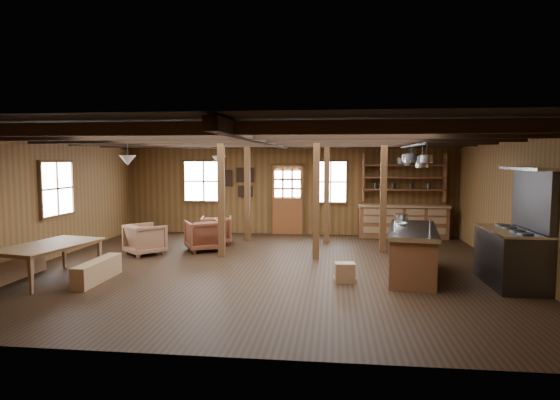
% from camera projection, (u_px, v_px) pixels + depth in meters
% --- Properties ---
extents(room, '(10.04, 9.04, 2.84)m').
position_uv_depth(room, '(266.00, 201.00, 9.73)').
color(room, black).
rests_on(room, ground).
extents(ceiling_joists, '(9.80, 8.82, 0.18)m').
position_uv_depth(ceiling_joists, '(267.00, 140.00, 9.79)').
color(ceiling_joists, black).
rests_on(ceiling_joists, ceiling).
extents(timber_posts, '(3.95, 2.35, 2.80)m').
position_uv_depth(timber_posts, '(299.00, 194.00, 11.73)').
color(timber_posts, '#462B14').
rests_on(timber_posts, floor).
extents(back_door, '(1.02, 0.08, 2.15)m').
position_uv_depth(back_door, '(287.00, 205.00, 14.18)').
color(back_door, brown).
rests_on(back_door, floor).
extents(window_back_left, '(1.32, 0.06, 1.32)m').
position_uv_depth(window_back_left, '(204.00, 181.00, 14.42)').
color(window_back_left, white).
rests_on(window_back_left, wall_back).
extents(window_back_right, '(1.02, 0.06, 1.32)m').
position_uv_depth(window_back_right, '(331.00, 182.00, 13.98)').
color(window_back_right, white).
rests_on(window_back_right, wall_back).
extents(window_left, '(0.14, 1.24, 1.32)m').
position_uv_depth(window_left, '(57.00, 189.00, 10.77)').
color(window_left, white).
rests_on(window_left, wall_back).
extents(notice_boards, '(1.08, 0.03, 0.90)m').
position_uv_depth(notice_boards, '(239.00, 180.00, 14.29)').
color(notice_boards, silver).
rests_on(notice_boards, wall_back).
extents(back_counter, '(2.55, 0.60, 2.45)m').
position_uv_depth(back_counter, '(403.00, 217.00, 13.57)').
color(back_counter, brown).
rests_on(back_counter, floor).
extents(pendant_lamps, '(1.86, 2.36, 0.66)m').
position_uv_depth(pendant_lamps, '(177.00, 160.00, 10.90)').
color(pendant_lamps, '#323234').
rests_on(pendant_lamps, ceiling).
extents(pot_rack, '(0.42, 3.00, 0.46)m').
position_uv_depth(pot_rack, '(413.00, 159.00, 9.70)').
color(pot_rack, '#323234').
rests_on(pot_rack, ceiling).
extents(kitchen_island, '(1.24, 2.60, 1.20)m').
position_uv_depth(kitchen_island, '(412.00, 251.00, 9.13)').
color(kitchen_island, brown).
rests_on(kitchen_island, floor).
extents(step_stool, '(0.43, 0.32, 0.36)m').
position_uv_depth(step_stool, '(345.00, 272.00, 8.65)').
color(step_stool, olive).
rests_on(step_stool, floor).
extents(commercial_range, '(0.89, 1.73, 2.13)m').
position_uv_depth(commercial_range, '(515.00, 248.00, 8.39)').
color(commercial_range, '#323234').
rests_on(commercial_range, floor).
extents(dining_table, '(1.42, 2.09, 0.68)m').
position_uv_depth(dining_table, '(51.00, 262.00, 8.82)').
color(dining_table, olive).
rests_on(dining_table, floor).
extents(bench_wall, '(0.29, 1.55, 0.43)m').
position_uv_depth(bench_wall, '(14.00, 268.00, 8.91)').
color(bench_wall, olive).
rests_on(bench_wall, floor).
extents(bench_aisle, '(0.27, 1.44, 0.40)m').
position_uv_depth(bench_aisle, '(98.00, 271.00, 8.72)').
color(bench_aisle, olive).
rests_on(bench_aisle, floor).
extents(armchair_a, '(1.12, 1.13, 0.77)m').
position_uv_depth(armchair_a, '(204.00, 235.00, 11.63)').
color(armchair_a, brown).
rests_on(armchair_a, floor).
extents(armchair_b, '(0.96, 0.98, 0.75)m').
position_uv_depth(armchair_b, '(217.00, 230.00, 12.58)').
color(armchair_b, brown).
rests_on(armchair_b, floor).
extents(armchair_c, '(1.13, 1.13, 0.74)m').
position_uv_depth(armchair_c, '(145.00, 239.00, 11.16)').
color(armchair_c, brown).
rests_on(armchair_c, floor).
extents(counter_pot, '(0.29, 0.29, 0.17)m').
position_uv_depth(counter_pot, '(401.00, 218.00, 9.94)').
color(counter_pot, '#B2B6B9').
rests_on(counter_pot, kitchen_island).
extents(bowl, '(0.24, 0.24, 0.06)m').
position_uv_depth(bowl, '(402.00, 224.00, 9.44)').
color(bowl, silver).
rests_on(bowl, kitchen_island).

